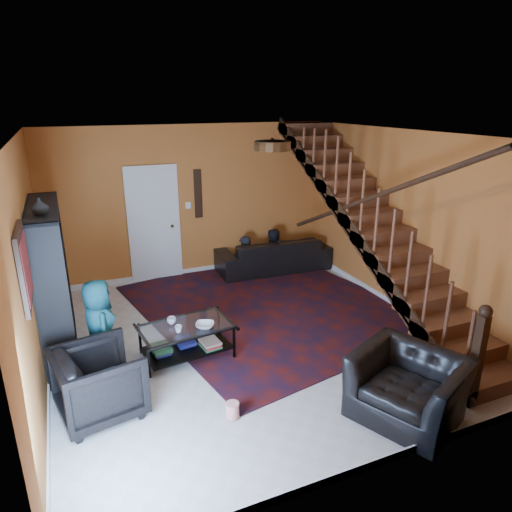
{
  "coord_description": "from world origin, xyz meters",
  "views": [
    {
      "loc": [
        -2.15,
        -5.37,
        3.23
      ],
      "look_at": [
        0.32,
        0.4,
        1.05
      ],
      "focal_mm": 32.0,
      "sensor_mm": 36.0,
      "label": 1
    }
  ],
  "objects_px": {
    "bookshelf": "(54,285)",
    "armchair_left": "(100,382)",
    "coffee_table": "(186,339)",
    "sofa": "(273,254)",
    "armchair_right": "(408,387)"
  },
  "relations": [
    {
      "from": "sofa",
      "to": "coffee_table",
      "type": "xyz_separation_m",
      "value": [
        -2.41,
        -2.47,
        -0.07
      ]
    },
    {
      "from": "sofa",
      "to": "armchair_right",
      "type": "distance_m",
      "value": 4.59
    },
    {
      "from": "bookshelf",
      "to": "coffee_table",
      "type": "xyz_separation_m",
      "value": [
        1.49,
        -0.77,
        -0.71
      ]
    },
    {
      "from": "sofa",
      "to": "armchair_left",
      "type": "relative_size",
      "value": 2.6
    },
    {
      "from": "sofa",
      "to": "armchair_left",
      "type": "height_order",
      "value": "armchair_left"
    },
    {
      "from": "sofa",
      "to": "coffee_table",
      "type": "bearing_deg",
      "value": 48.27
    },
    {
      "from": "bookshelf",
      "to": "armchair_right",
      "type": "relative_size",
      "value": 1.86
    },
    {
      "from": "sofa",
      "to": "coffee_table",
      "type": "relative_size",
      "value": 1.78
    },
    {
      "from": "bookshelf",
      "to": "armchair_left",
      "type": "xyz_separation_m",
      "value": [
        0.35,
        -1.54,
        -0.58
      ]
    },
    {
      "from": "armchair_right",
      "to": "bookshelf",
      "type": "bearing_deg",
      "value": -155.07
    },
    {
      "from": "armchair_left",
      "to": "coffee_table",
      "type": "bearing_deg",
      "value": -66.8
    },
    {
      "from": "bookshelf",
      "to": "armchair_left",
      "type": "bearing_deg",
      "value": -76.98
    },
    {
      "from": "bookshelf",
      "to": "armchair_right",
      "type": "height_order",
      "value": "bookshelf"
    },
    {
      "from": "sofa",
      "to": "armchair_right",
      "type": "bearing_deg",
      "value": 85.48
    },
    {
      "from": "sofa",
      "to": "armchair_left",
      "type": "distance_m",
      "value": 4.8
    }
  ]
}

